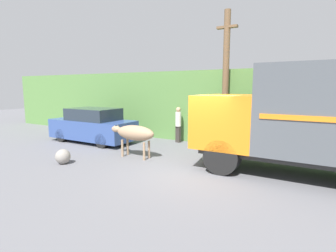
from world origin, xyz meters
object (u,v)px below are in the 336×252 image
(utility_pole, at_px, (226,79))
(roadside_rock, at_px, (63,157))
(brown_cow, at_px, (134,133))
(pedestrian_on_hill, at_px, (178,123))
(cargo_truck, at_px, (314,117))
(parked_suv, at_px, (92,126))

(utility_pole, height_order, roadside_rock, utility_pole)
(brown_cow, distance_m, utility_pole, 4.73)
(brown_cow, relative_size, pedestrian_on_hill, 1.15)
(cargo_truck, bearing_deg, utility_pole, 144.50)
(cargo_truck, xyz_separation_m, roadside_rock, (-7.74, -2.79, -1.59))
(roadside_rock, bearing_deg, cargo_truck, 19.80)
(pedestrian_on_hill, xyz_separation_m, roadside_rock, (-1.85, -5.37, -0.73))
(brown_cow, distance_m, roadside_rock, 2.71)
(parked_suv, xyz_separation_m, utility_pole, (6.10, 2.10, 2.28))
(parked_suv, distance_m, utility_pole, 6.84)
(cargo_truck, bearing_deg, roadside_rock, -159.37)
(parked_suv, relative_size, utility_pole, 0.74)
(pedestrian_on_hill, bearing_deg, parked_suv, 43.56)
(cargo_truck, bearing_deg, parked_suv, 177.72)
(cargo_truck, height_order, pedestrian_on_hill, cargo_truck)
(parked_suv, distance_m, pedestrian_on_hill, 4.30)
(cargo_truck, relative_size, roadside_rock, 12.53)
(cargo_truck, relative_size, utility_pole, 1.10)
(pedestrian_on_hill, bearing_deg, brown_cow, 102.26)
(parked_suv, bearing_deg, pedestrian_on_hill, 30.04)
(brown_cow, relative_size, roadside_rock, 3.82)
(brown_cow, bearing_deg, utility_pole, 52.48)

